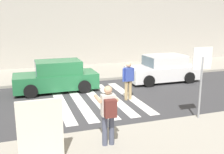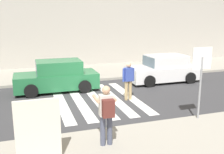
{
  "view_description": "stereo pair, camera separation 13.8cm",
  "coord_description": "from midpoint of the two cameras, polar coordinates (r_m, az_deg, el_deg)",
  "views": [
    {
      "loc": [
        -3.04,
        -10.79,
        3.66
      ],
      "look_at": [
        0.6,
        -0.2,
        1.1
      ],
      "focal_mm": 42.0,
      "sensor_mm": 36.0,
      "label": 1
    },
    {
      "loc": [
        -2.91,
        -10.84,
        3.66
      ],
      "look_at": [
        0.6,
        -0.2,
        1.1
      ],
      "focal_mm": 42.0,
      "sensor_mm": 36.0,
      "label": 2
    }
  ],
  "objects": [
    {
      "name": "building_facade_far",
      "position": [
        21.44,
        -10.46,
        10.68
      ],
      "size": [
        56.0,
        4.0,
        5.83
      ],
      "primitive_type": "cube",
      "color": "#ADA89E",
      "rests_on": "ground"
    },
    {
      "name": "parked_car_white",
      "position": [
        15.42,
        11.44,
        1.64
      ],
      "size": [
        4.1,
        1.92,
        1.55
      ],
      "color": "white",
      "rests_on": "ground"
    },
    {
      "name": "crosswalk_stripe_2",
      "position": [
        11.99,
        -3.01,
        -4.91
      ],
      "size": [
        0.44,
        5.2,
        0.01
      ],
      "primitive_type": "cube",
      "color": "silver",
      "rests_on": "ground"
    },
    {
      "name": "ground_plane",
      "position": [
        11.8,
        -2.75,
        -5.21
      ],
      "size": [
        120.0,
        120.0,
        0.0
      ],
      "primitive_type": "plane",
      "color": "#38383A"
    },
    {
      "name": "sidewalk_far",
      "position": [
        17.45,
        -8.05,
        0.88
      ],
      "size": [
        60.0,
        4.8,
        0.14
      ],
      "primitive_type": "cube",
      "color": "#9E998C",
      "rests_on": "ground"
    },
    {
      "name": "crosswalk_stripe_1",
      "position": [
        11.81,
        -6.77,
        -5.25
      ],
      "size": [
        0.44,
        5.2,
        0.01
      ],
      "primitive_type": "cube",
      "color": "silver",
      "rests_on": "ground"
    },
    {
      "name": "photographer_with_backpack",
      "position": [
        7.23,
        -0.68,
        -7.32
      ],
      "size": [
        0.61,
        0.86,
        1.72
      ],
      "color": "#474C60",
      "rests_on": "sidewalk_near"
    },
    {
      "name": "advertising_board",
      "position": [
        6.81,
        -15.22,
        -11.19
      ],
      "size": [
        1.1,
        0.11,
        1.6
      ],
      "color": "beige",
      "rests_on": "sidewalk_near"
    },
    {
      "name": "stop_sign",
      "position": [
        9.51,
        19.28,
        2.02
      ],
      "size": [
        0.76,
        0.08,
        2.54
      ],
      "color": "gray",
      "rests_on": "sidewalk_near"
    },
    {
      "name": "crosswalk_stripe_3",
      "position": [
        12.21,
        0.63,
        -4.56
      ],
      "size": [
        0.44,
        5.2,
        0.01
      ],
      "primitive_type": "cube",
      "color": "silver",
      "rests_on": "ground"
    },
    {
      "name": "crosswalk_stripe_0",
      "position": [
        11.69,
        -10.63,
        -5.58
      ],
      "size": [
        0.44,
        5.2,
        0.01
      ],
      "primitive_type": "cube",
      "color": "silver",
      "rests_on": "ground"
    },
    {
      "name": "pedestrian_crossing",
      "position": [
        11.72,
        3.93,
        -0.4
      ],
      "size": [
        0.58,
        0.27,
        1.72
      ],
      "color": "tan",
      "rests_on": "ground"
    },
    {
      "name": "parked_car_green",
      "position": [
        13.52,
        -11.57,
        0.07
      ],
      "size": [
        4.1,
        1.92,
        1.55
      ],
      "color": "#236B3D",
      "rests_on": "ground"
    },
    {
      "name": "crosswalk_stripe_4",
      "position": [
        12.48,
        4.12,
        -4.2
      ],
      "size": [
        0.44,
        5.2,
        0.01
      ],
      "primitive_type": "cube",
      "color": "silver",
      "rests_on": "ground"
    }
  ]
}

